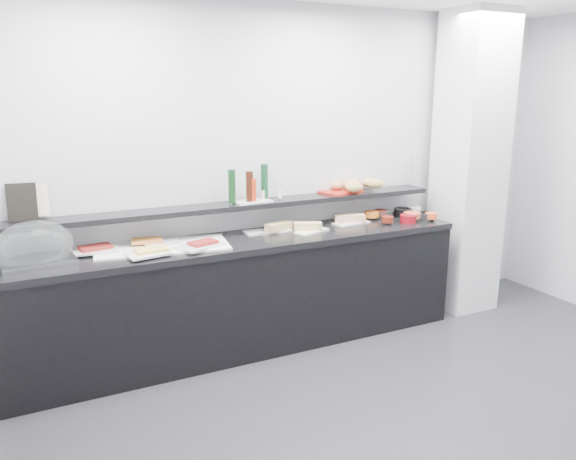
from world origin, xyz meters
name	(u,v)px	position (x,y,z in m)	size (l,w,h in m)	color
ground	(461,435)	(0.00, 0.00, 0.00)	(5.00, 5.00, 0.00)	#2D2D30
back_wall	(307,171)	(0.00, 2.00, 1.35)	(5.00, 0.02, 2.70)	silver
column	(469,165)	(1.50, 1.65, 1.35)	(0.50, 0.50, 2.70)	white
buffet_cabinet	(246,297)	(-0.70, 1.70, 0.42)	(3.60, 0.60, 0.85)	black
counter_top	(245,242)	(-0.70, 1.70, 0.88)	(3.62, 0.62, 0.05)	black
wall_shelf	(236,206)	(-0.70, 1.88, 1.13)	(3.60, 0.25, 0.04)	black
cloche_base	(38,262)	(-2.17, 1.69, 0.92)	(0.45, 0.30, 0.04)	#B4B7BB
cloche_dome	(34,246)	(-2.18, 1.71, 1.03)	(0.50, 0.33, 0.34)	white
linen_runner	(162,247)	(-1.33, 1.74, 0.91)	(0.95, 0.45, 0.01)	white
platter_meat_a	(94,250)	(-1.80, 1.81, 0.92)	(0.33, 0.22, 0.01)	silver
food_meat_a	(96,247)	(-1.79, 1.81, 0.94)	(0.22, 0.14, 0.02)	maroon
platter_salmon	(162,243)	(-1.32, 1.80, 0.92)	(0.26, 0.17, 0.01)	silver
food_salmon	(147,240)	(-1.42, 1.84, 0.94)	(0.22, 0.14, 0.02)	orange
platter_cheese	(148,254)	(-1.48, 1.55, 0.92)	(0.29, 0.19, 0.01)	white
food_cheese	(151,250)	(-1.45, 1.57, 0.94)	(0.22, 0.14, 0.02)	#E4C458
platter_meat_b	(199,246)	(-1.10, 1.59, 0.92)	(0.33, 0.22, 0.01)	silver
food_meat_b	(203,243)	(-1.07, 1.60, 0.94)	(0.20, 0.13, 0.02)	maroon
sandwich_plate_left	(268,231)	(-0.45, 1.82, 0.91)	(0.39, 0.17, 0.01)	white
sandwich_food_left	(279,226)	(-0.37, 1.79, 0.94)	(0.23, 0.09, 0.06)	tan
tongs_left	(260,234)	(-0.56, 1.73, 0.92)	(0.01, 0.01, 0.16)	silver
sandwich_plate_mid	(311,231)	(-0.13, 1.66, 0.91)	(0.30, 0.13, 0.01)	white
sandwich_food_mid	(308,226)	(-0.15, 1.69, 0.94)	(0.23, 0.09, 0.06)	#D2B86E
tongs_mid	(316,230)	(-0.10, 1.64, 0.92)	(0.01, 0.01, 0.16)	silver
sandwich_plate_right	(351,223)	(0.31, 1.76, 0.91)	(0.33, 0.14, 0.01)	white
sandwich_food_right	(350,218)	(0.31, 1.79, 0.94)	(0.26, 0.10, 0.06)	tan
tongs_right	(343,223)	(0.22, 1.76, 0.92)	(0.01, 0.01, 0.16)	#ACB0B3
bowl_glass_fruit	(383,214)	(0.69, 1.83, 0.94)	(0.17, 0.17, 0.07)	silver
fill_glass_fruit	(371,214)	(0.57, 1.83, 0.95)	(0.13, 0.13, 0.05)	orange
bowl_black_jam	(402,212)	(0.90, 1.82, 0.94)	(0.16, 0.16, 0.07)	black
fill_black_jam	(381,212)	(0.69, 1.86, 0.95)	(0.10, 0.10, 0.05)	#611A0D
bowl_glass_cream	(405,212)	(0.94, 1.83, 0.94)	(0.15, 0.15, 0.07)	white
fill_glass_cream	(414,209)	(1.04, 1.84, 0.95)	(0.13, 0.13, 0.05)	white
bowl_red_jam	(408,219)	(0.78, 1.58, 0.94)	(0.14, 0.14, 0.07)	maroon
fill_red_jam	(387,219)	(0.57, 1.60, 0.95)	(0.10, 0.10, 0.05)	#5F1B0D
bowl_glass_salmon	(422,216)	(0.94, 1.60, 0.94)	(0.18, 0.18, 0.07)	silver
fill_glass_salmon	(412,215)	(0.86, 1.64, 0.95)	(0.15, 0.15, 0.05)	#CF5232
bowl_black_fruit	(427,216)	(0.99, 1.59, 0.94)	(0.13, 0.13, 0.07)	black
fill_black_fruit	(431,216)	(1.00, 1.55, 0.95)	(0.10, 0.10, 0.05)	#F65821
framed_print	(22,202)	(-2.22, 1.94, 1.28)	(0.19, 0.02, 0.26)	black
print_art	(37,201)	(-2.13, 1.97, 1.28)	(0.15, 0.00, 0.22)	beige
condiment_tray	(252,201)	(-0.57, 1.87, 1.16)	(0.30, 0.18, 0.01)	silver
bottle_green_a	(232,186)	(-0.73, 1.87, 1.29)	(0.06, 0.06, 0.26)	#0E3616
bottle_brown	(250,186)	(-0.59, 1.85, 1.28)	(0.06, 0.06, 0.24)	#361509
bottle_green_b	(264,181)	(-0.44, 1.91, 1.30)	(0.06, 0.06, 0.28)	#103C1D
bottle_hot	(253,190)	(-0.57, 1.83, 1.25)	(0.05, 0.05, 0.18)	red
shaker_salt	(280,194)	(-0.32, 1.85, 1.20)	(0.03, 0.03, 0.07)	white
shaker_pepper	(263,194)	(-0.45, 1.90, 1.20)	(0.04, 0.04, 0.07)	white
bread_tray	(341,192)	(0.29, 1.91, 1.16)	(0.34, 0.24, 0.02)	#A51E11
bread_roll_nw	(338,185)	(0.28, 1.95, 1.21)	(0.14, 0.09, 0.08)	#B47544
bread_roll_n	(353,184)	(0.44, 1.96, 1.21)	(0.16, 0.10, 0.08)	#AB6B41
bread_roll_ne	(370,183)	(0.61, 1.94, 1.21)	(0.14, 0.09, 0.08)	#C08949
bread_roll_sw	(354,187)	(0.36, 1.81, 1.21)	(0.16, 0.10, 0.08)	#D48651
bread_roll_s	(354,188)	(0.35, 1.78, 1.21)	(0.16, 0.10, 0.08)	#AD8E42
bread_roll_se	(375,184)	(0.62, 1.86, 1.21)	(0.15, 0.10, 0.08)	#B08F43
bread_roll_midw	(354,185)	(0.42, 1.91, 1.21)	(0.12, 0.08, 0.08)	tan
bread_roll_mide	(351,185)	(0.40, 1.92, 1.21)	(0.14, 0.09, 0.08)	#AC8741
carafe	(416,170)	(1.09, 1.89, 1.30)	(0.09, 0.09, 0.30)	silver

